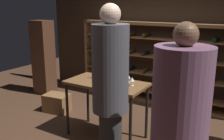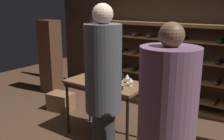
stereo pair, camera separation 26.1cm
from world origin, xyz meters
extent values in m
plane|color=#472D1E|center=(0.00, 0.00, 0.00)|extent=(10.14, 10.14, 0.00)
cube|color=#3D2B1E|center=(0.00, 2.07, 1.40)|extent=(5.64, 0.10, 2.81)
cube|color=brown|center=(-1.65, 1.86, 0.86)|extent=(0.06, 0.32, 1.72)
cube|color=brown|center=(-0.01, 1.86, 1.69)|extent=(3.29, 0.32, 0.06)
cube|color=brown|center=(-0.01, 1.86, 0.03)|extent=(3.29, 0.32, 0.06)
cube|color=brown|center=(-0.01, 1.86, 0.25)|extent=(3.21, 0.32, 0.02)
cylinder|color=black|center=(-1.55, 1.86, 0.31)|extent=(0.08, 0.30, 0.08)
cylinder|color=#4C3314|center=(-1.21, 1.86, 0.31)|extent=(0.08, 0.30, 0.08)
cylinder|color=black|center=(-0.52, 1.86, 0.31)|extent=(0.08, 0.30, 0.08)
cylinder|color=#4C3314|center=(-0.18, 1.86, 0.31)|extent=(0.08, 0.30, 0.08)
cylinder|color=#4C3314|center=(0.51, 1.86, 0.31)|extent=(0.08, 0.30, 0.08)
cylinder|color=black|center=(0.85, 1.86, 0.31)|extent=(0.08, 0.30, 0.08)
cylinder|color=#4C3314|center=(1.19, 1.86, 0.31)|extent=(0.08, 0.30, 0.08)
cube|color=brown|center=(-0.01, 1.86, 0.63)|extent=(3.21, 0.32, 0.02)
cylinder|color=black|center=(-1.55, 1.86, 0.69)|extent=(0.08, 0.30, 0.08)
cylinder|color=black|center=(-1.21, 1.86, 0.69)|extent=(0.08, 0.30, 0.08)
cylinder|color=black|center=(-0.87, 1.86, 0.69)|extent=(0.08, 0.30, 0.08)
cylinder|color=black|center=(-0.52, 1.86, 0.69)|extent=(0.08, 0.30, 0.08)
cylinder|color=#4C3314|center=(-0.18, 1.86, 0.69)|extent=(0.08, 0.30, 0.08)
cylinder|color=black|center=(0.85, 1.86, 0.69)|extent=(0.08, 0.30, 0.08)
cylinder|color=#4C3314|center=(1.19, 1.86, 0.69)|extent=(0.08, 0.30, 0.08)
cube|color=brown|center=(-0.01, 1.86, 1.01)|extent=(3.21, 0.32, 0.02)
cylinder|color=black|center=(-1.55, 1.86, 1.07)|extent=(0.08, 0.30, 0.08)
cylinder|color=black|center=(-1.21, 1.86, 1.07)|extent=(0.08, 0.30, 0.08)
cylinder|color=black|center=(-0.87, 1.86, 1.07)|extent=(0.08, 0.30, 0.08)
cylinder|color=#4C3314|center=(-0.52, 1.86, 1.07)|extent=(0.08, 0.30, 0.08)
cylinder|color=black|center=(-0.18, 1.86, 1.07)|extent=(0.08, 0.30, 0.08)
cylinder|color=black|center=(0.16, 1.86, 1.07)|extent=(0.08, 0.30, 0.08)
cylinder|color=#4C3314|center=(0.51, 1.86, 1.07)|extent=(0.08, 0.30, 0.08)
cylinder|color=black|center=(0.85, 1.86, 1.07)|extent=(0.08, 0.30, 0.08)
cylinder|color=black|center=(1.19, 1.86, 1.07)|extent=(0.08, 0.30, 0.08)
cube|color=brown|center=(-0.01, 1.86, 1.39)|extent=(3.21, 0.32, 0.02)
cylinder|color=#4C3314|center=(-1.21, 1.86, 1.45)|extent=(0.08, 0.30, 0.08)
cylinder|color=#4C3314|center=(-0.52, 1.86, 1.45)|extent=(0.08, 0.30, 0.08)
cylinder|color=#4C3314|center=(-0.18, 1.86, 1.45)|extent=(0.08, 0.30, 0.08)
cylinder|color=#4C3314|center=(0.51, 1.86, 1.45)|extent=(0.08, 0.30, 0.08)
cylinder|color=black|center=(1.19, 1.86, 1.45)|extent=(0.08, 0.30, 0.08)
cube|color=brown|center=(-0.03, 0.08, 0.89)|extent=(1.24, 0.65, 0.04)
cylinder|color=black|center=(-0.60, -0.20, 0.44)|extent=(0.04, 0.04, 0.87)
cylinder|color=black|center=(0.54, -0.20, 0.44)|extent=(0.04, 0.04, 0.87)
cylinder|color=black|center=(-0.60, 0.35, 0.44)|extent=(0.04, 0.04, 0.87)
cylinder|color=black|center=(0.54, 0.35, 0.44)|extent=(0.04, 0.04, 0.87)
cylinder|color=#7A516B|center=(1.43, -1.00, 1.28)|extent=(0.50, 0.50, 0.90)
sphere|color=brown|center=(1.43, -1.00, 1.83)|extent=(0.21, 0.21, 0.21)
cylinder|color=#4C4C51|center=(0.58, -0.78, 1.38)|extent=(0.41, 0.41, 0.97)
sphere|color=beige|center=(0.58, -0.78, 1.97)|extent=(0.22, 0.22, 0.22)
cube|color=maroon|center=(0.52, -0.58, 1.50)|extent=(0.05, 0.02, 0.54)
cube|color=brown|center=(-1.40, 0.40, 0.18)|extent=(0.52, 0.40, 0.35)
cube|color=#4C2D1E|center=(-2.42, 1.08, 0.86)|extent=(0.44, 0.36, 1.72)
cylinder|color=black|center=(0.35, -0.08, 1.02)|extent=(0.07, 0.07, 0.22)
cone|color=black|center=(0.35, -0.08, 1.14)|extent=(0.07, 0.07, 0.03)
cylinder|color=black|center=(0.35, -0.08, 1.20)|extent=(0.03, 0.03, 0.09)
cylinder|color=black|center=(0.35, -0.08, 1.26)|extent=(0.03, 0.03, 0.02)
cylinder|color=#C6B28C|center=(0.35, -0.08, 1.01)|extent=(0.08, 0.08, 0.08)
cylinder|color=black|center=(-0.20, 0.17, 1.03)|extent=(0.07, 0.07, 0.23)
cone|color=black|center=(-0.20, 0.17, 1.15)|extent=(0.07, 0.07, 0.03)
cylinder|color=black|center=(-0.20, 0.17, 1.20)|extent=(0.03, 0.03, 0.07)
cylinder|color=maroon|center=(-0.20, 0.17, 1.25)|extent=(0.03, 0.03, 0.02)
cylinder|color=black|center=(-0.20, 0.17, 1.01)|extent=(0.08, 0.08, 0.09)
cylinder|color=silver|center=(0.39, 0.12, 0.91)|extent=(0.07, 0.07, 0.00)
cylinder|color=silver|center=(0.39, 0.12, 0.95)|extent=(0.01, 0.01, 0.06)
cone|color=silver|center=(0.39, 0.12, 1.01)|extent=(0.07, 0.07, 0.06)
cylinder|color=#590A14|center=(0.39, 0.12, 0.99)|extent=(0.04, 0.04, 0.02)
cylinder|color=silver|center=(0.26, 0.23, 0.91)|extent=(0.07, 0.07, 0.00)
cylinder|color=silver|center=(0.26, 0.23, 0.95)|extent=(0.01, 0.01, 0.06)
cone|color=silver|center=(0.26, 0.23, 1.01)|extent=(0.08, 0.08, 0.07)
cylinder|color=#590A14|center=(0.26, 0.23, 1.00)|extent=(0.04, 0.04, 0.02)
camera|label=1|loc=(2.01, -3.08, 2.06)|focal=41.09mm
camera|label=2|loc=(2.22, -2.94, 2.06)|focal=41.09mm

